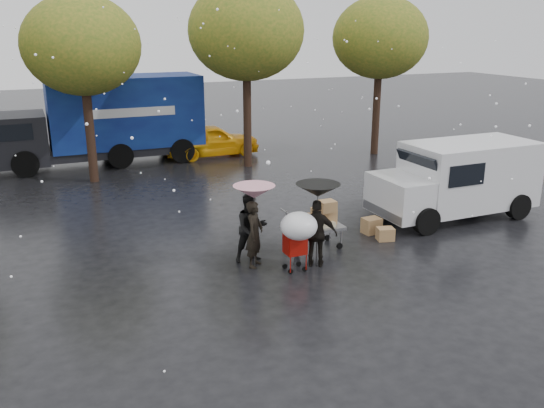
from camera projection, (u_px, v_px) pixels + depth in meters
name	position (u px, v px, depth m)	size (l,w,h in m)	color
ground	(301.00, 267.00, 13.55)	(90.00, 90.00, 0.00)	black
person_pink	(255.00, 234.00, 13.40)	(0.58, 0.38, 1.60)	black
person_middle	(251.00, 228.00, 13.68)	(0.81, 0.63, 1.67)	black
person_black	(317.00, 233.00, 13.40)	(0.95, 0.40, 1.62)	black
umbrella_pink	(254.00, 192.00, 13.09)	(0.97, 0.97, 1.97)	#4C4C4C
umbrella_black	(318.00, 190.00, 13.09)	(1.03, 1.03, 2.01)	#4C4C4C
vendor_cart	(316.00, 221.00, 14.52)	(1.52, 0.80, 1.27)	slate
shopping_cart	(298.00, 229.00, 12.94)	(0.84, 0.84, 1.46)	#9E0F09
white_van	(458.00, 178.00, 16.86)	(4.91, 2.18, 2.20)	silver
blue_truck	(105.00, 120.00, 23.29)	(8.30, 2.60, 3.50)	#0B145A
box_ground_near	(372.00, 226.00, 15.72)	(0.47, 0.38, 0.43)	#92633F
box_ground_far	(385.00, 234.00, 15.22)	(0.44, 0.34, 0.34)	#92633F
yellow_taxi	(211.00, 140.00, 24.83)	(1.65, 4.10, 1.40)	#FCAC0D
tree_row	(169.00, 38.00, 20.65)	(21.60, 4.40, 7.12)	black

